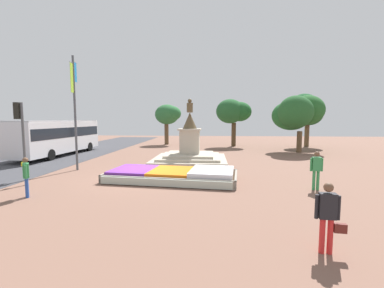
# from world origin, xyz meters

# --- Properties ---
(ground_plane) EXTENTS (74.67, 74.67, 0.00)m
(ground_plane) POSITION_xyz_m (0.00, 0.00, 0.00)
(ground_plane) COLOR brown
(flower_planter) EXTENTS (7.12, 3.74, 0.65)m
(flower_planter) POSITION_xyz_m (1.97, -0.56, 0.28)
(flower_planter) COLOR #38281C
(flower_planter) RESTS_ON ground_plane
(statue_monument) EXTENTS (5.71, 5.71, 4.86)m
(statue_monument) POSITION_xyz_m (2.27, 6.40, 0.84)
(statue_monument) COLOR #B1A793
(statue_monument) RESTS_ON ground_plane
(traffic_light_near_crossing) EXTENTS (0.42, 0.31, 4.05)m
(traffic_light_near_crossing) POSITION_xyz_m (-5.24, -2.10, 2.77)
(traffic_light_near_crossing) COLOR #4C5156
(traffic_light_near_crossing) RESTS_ON ground_plane
(banner_pole) EXTENTS (0.20, 1.16, 7.17)m
(banner_pole) POSITION_xyz_m (-4.61, 1.80, 3.98)
(banner_pole) COLOR #4C5156
(banner_pole) RESTS_ON ground_plane
(city_bus) EXTENTS (2.65, 10.47, 3.15)m
(city_bus) POSITION_xyz_m (-9.78, 8.23, 1.82)
(city_bus) COLOR silver
(city_bus) RESTS_ON ground_plane
(pedestrian_with_handbag) EXTENTS (0.73, 0.26, 1.74)m
(pedestrian_with_handbag) POSITION_xyz_m (6.76, -7.71, 0.98)
(pedestrian_with_handbag) COLOR red
(pedestrian_with_handbag) RESTS_ON ground_plane
(pedestrian_near_planter) EXTENTS (0.40, 0.48, 1.68)m
(pedestrian_near_planter) POSITION_xyz_m (-3.65, -3.98, 0.97)
(pedestrian_near_planter) COLOR #264CA5
(pedestrian_near_planter) RESTS_ON ground_plane
(pedestrian_crossing_plaza) EXTENTS (0.57, 0.23, 1.79)m
(pedestrian_crossing_plaza) POSITION_xyz_m (8.76, -1.93, 1.04)
(pedestrian_crossing_plaza) COLOR #338C4C
(pedestrian_crossing_plaza) RESTS_ON ground_plane
(park_tree_far_left) EXTENTS (4.20, 3.31, 5.67)m
(park_tree_far_left) POSITION_xyz_m (6.57, 17.27, 4.18)
(park_tree_far_left) COLOR #4C3823
(park_tree_far_left) RESTS_ON ground_plane
(park_tree_behind_statue) EXTENTS (5.02, 4.61, 5.64)m
(park_tree_behind_statue) POSITION_xyz_m (12.45, 12.32, 3.90)
(park_tree_behind_statue) COLOR brown
(park_tree_behind_statue) RESTS_ON ground_plane
(park_tree_far_right) EXTENTS (3.40, 3.09, 5.19)m
(park_tree_far_right) POSITION_xyz_m (-1.60, 19.21, 3.89)
(park_tree_far_right) COLOR brown
(park_tree_far_right) RESTS_ON ground_plane
(park_tree_street_side) EXTENTS (3.93, 3.56, 6.24)m
(park_tree_street_side) POSITION_xyz_m (15.10, 17.34, 4.40)
(park_tree_street_side) COLOR brown
(park_tree_street_side) RESTS_ON ground_plane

